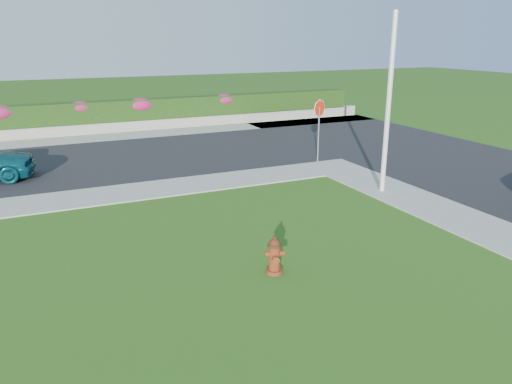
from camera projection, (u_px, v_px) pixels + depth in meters
name	position (u px, v px, depth m)	size (l,w,h in m)	color
ground	(284.00, 317.00, 9.29)	(120.00, 120.00, 0.00)	black
street_far	(3.00, 170.00, 19.44)	(26.00, 8.00, 0.04)	black
curb_corner	(334.00, 167.00, 19.88)	(2.00, 2.00, 0.04)	gray
sidewalk_beyond	(93.00, 139.00, 25.37)	(34.00, 2.00, 0.04)	gray
retaining_wall	(89.00, 129.00, 26.58)	(34.00, 0.40, 0.60)	gray
hedge	(87.00, 112.00, 26.42)	(32.00, 0.90, 1.10)	black
fire_hydrant	(274.00, 256.00, 10.89)	(0.46, 0.43, 0.87)	#490E0B
utility_pole	(388.00, 106.00, 15.94)	(0.16, 0.16, 5.77)	silver
stop_sign	(319.00, 116.00, 19.97)	(0.66, 0.29, 2.61)	slate
flower_clump_d	(80.00, 107.00, 26.12)	(1.27, 0.82, 0.64)	#BE205D
flower_clump_e	(141.00, 105.00, 27.40)	(1.52, 0.98, 0.76)	#BE205D
flower_clump_f	(224.00, 100.00, 29.34)	(1.34, 0.86, 0.67)	#BE205D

